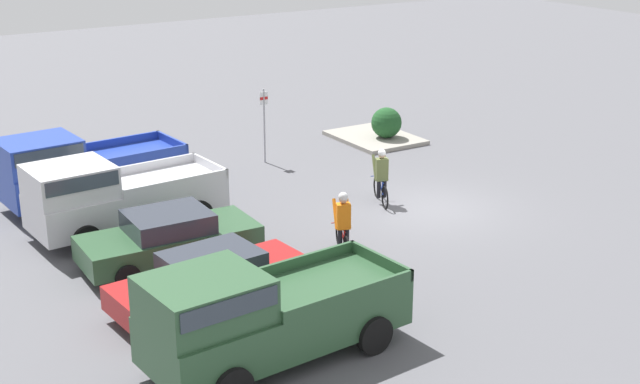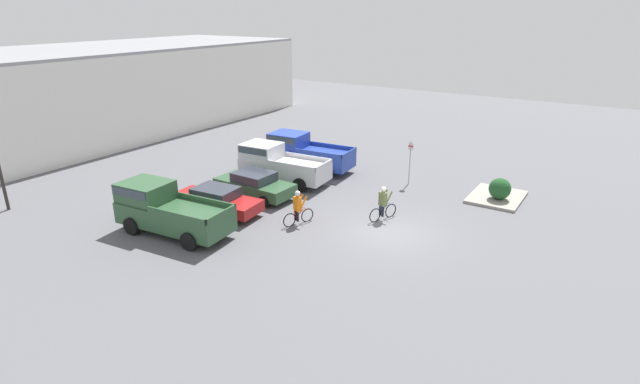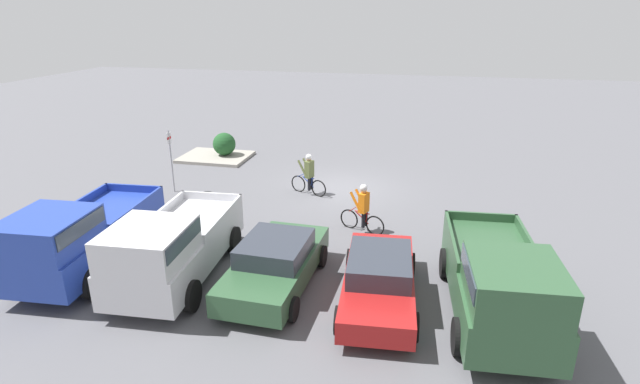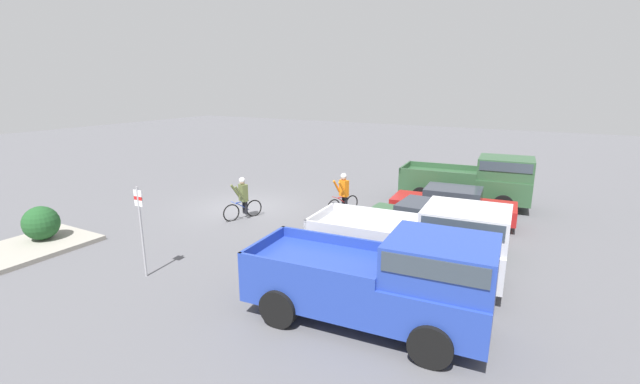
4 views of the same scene
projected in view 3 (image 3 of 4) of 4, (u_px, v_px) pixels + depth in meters
The scene contains 11 objects.
ground_plane at pixel (343, 188), 21.04m from camera, with size 80.00×80.00×0.00m, color #56565B.
pickup_truck_0 at pixel (500, 282), 11.57m from camera, with size 2.59×5.60×2.21m.
sedan_0 at pixel (379, 278), 12.66m from camera, with size 2.20×4.76×1.34m.
sedan_1 at pixel (276, 263), 13.38m from camera, with size 2.13×4.50×1.39m.
pickup_truck_1 at pixel (171, 247), 13.36m from camera, with size 2.51×5.40×2.16m.
pickup_truck_2 at pixel (79, 236), 13.91m from camera, with size 2.57×5.51×2.22m.
cyclist_0 at pixel (309, 174), 20.14m from camera, with size 1.63×0.71×1.71m.
cyclist_1 at pixel (363, 208), 16.69m from camera, with size 1.61×0.70×1.72m.
fire_lane_sign at pixel (171, 155), 20.17m from camera, with size 0.06×0.30×2.60m.
curb_island at pixel (216, 157), 25.28m from camera, with size 3.35×2.62×0.15m, color gray.
shrub at pixel (224, 144), 25.15m from camera, with size 1.14×1.14×1.14m.
Camera 3 is at (-3.54, 19.52, 7.09)m, focal length 28.00 mm.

